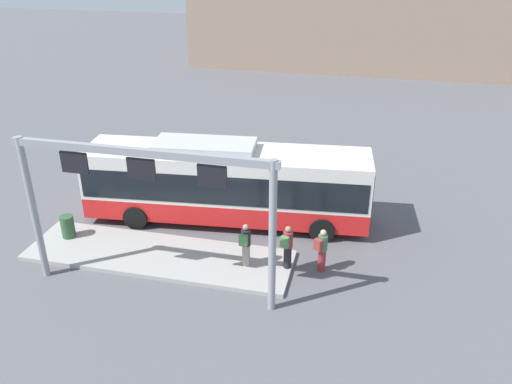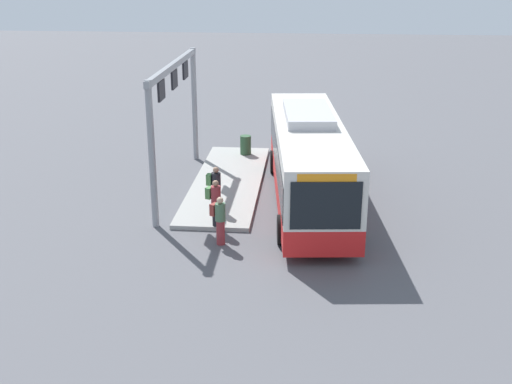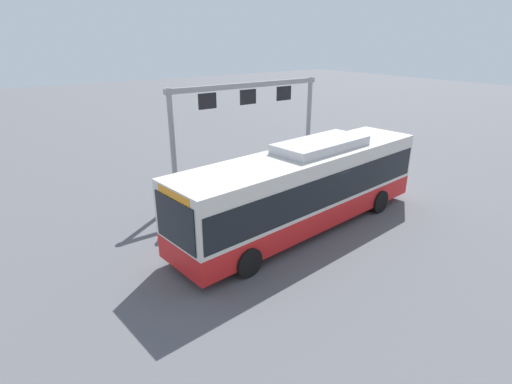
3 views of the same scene
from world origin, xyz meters
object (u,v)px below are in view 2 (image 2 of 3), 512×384
bus_main (309,157)px  person_boarding (215,202)px  person_waiting_near (220,219)px  person_waiting_mid (215,187)px  trash_bin (246,145)px

bus_main → person_boarding: (3.12, -3.17, -0.76)m
person_boarding → person_waiting_near: 1.23m
bus_main → person_waiting_mid: bus_main is taller
person_boarding → person_waiting_near: size_ratio=1.00×
person_waiting_mid → bus_main: bearing=31.6°
person_waiting_mid → trash_bin: size_ratio=1.86×
person_boarding → person_waiting_mid: same height
person_waiting_near → person_waiting_mid: 2.70m
person_waiting_near → person_waiting_mid: person_waiting_mid is taller
person_waiting_near → person_waiting_mid: (-2.64, -0.53, 0.16)m
bus_main → person_boarding: size_ratio=7.04×
bus_main → person_boarding: 4.51m
bus_main → person_waiting_near: bearing=-39.1°
trash_bin → person_waiting_mid: bearing=-2.8°
person_waiting_near → trash_bin: bearing=123.3°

